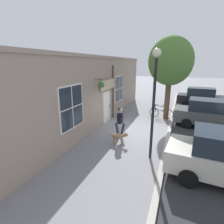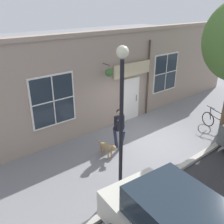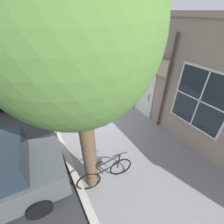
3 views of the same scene
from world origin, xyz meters
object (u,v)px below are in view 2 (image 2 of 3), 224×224
pedestrian_walking (119,125)px  street_lamp (122,102)px  dog_on_leash (107,147)px  leaning_bicycle (218,122)px

pedestrian_walking → street_lamp: street_lamp is taller
pedestrian_walking → dog_on_leash: 0.99m
pedestrian_walking → dog_on_leash: (0.22, -0.77, -0.59)m
dog_on_leash → street_lamp: (1.67, -0.80, 2.51)m
street_lamp → dog_on_leash: bearing=154.4°
dog_on_leash → street_lamp: bearing=-25.6°
dog_on_leash → leaning_bicycle: (1.45, 5.26, -0.03)m
dog_on_leash → leaning_bicycle: size_ratio=0.60×
dog_on_leash → leaning_bicycle: leaning_bicycle is taller
pedestrian_walking → leaning_bicycle: 4.84m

